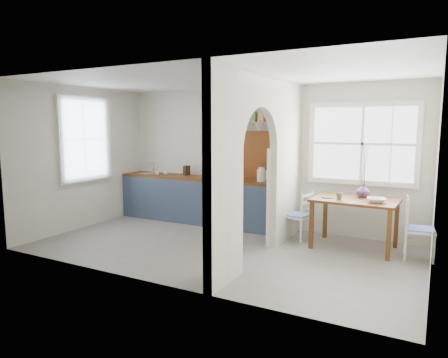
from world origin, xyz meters
The scene contains 26 objects.
floor centered at (0.00, 0.00, 0.00)m, with size 5.80×3.20×0.01m, color gray.
ceiling centered at (0.00, 0.00, 2.60)m, with size 5.80×3.20×0.01m, color beige.
walls centered at (0.00, 0.00, 1.30)m, with size 5.81×3.21×2.60m.
partition centered at (0.70, 0.06, 1.45)m, with size 0.12×3.20×2.60m.
kitchen_window centered at (-2.87, 0.00, 1.65)m, with size 0.10×1.16×1.50m, color white, non-canonical shape.
nook_window centered at (1.80, 1.56, 1.60)m, with size 1.76×0.10×1.30m, color white, non-canonical shape.
counter centered at (-1.13, 1.33, 0.46)m, with size 3.50×0.60×0.90m.
sink centered at (-2.43, 1.30, 0.89)m, with size 0.40×0.40×0.02m, color silver.
backsplash centered at (-0.20, 1.58, 1.35)m, with size 1.65×0.03×0.90m, color brown.
shelf centered at (-0.21, 1.49, 2.01)m, with size 1.75×0.20×0.21m.
pendant_lamp centered at (0.15, 1.15, 1.88)m, with size 0.26×0.26×0.16m, color silver.
utensil_rail centered at (0.61, 0.90, 1.45)m, with size 0.02×0.02×0.50m, color silver.
dining_table centered at (1.83, 0.98, 0.39)m, with size 1.24×0.83×0.78m, color #512812, non-canonical shape.
chair_left centered at (0.90, 1.05, 0.41)m, with size 0.38×0.38×0.83m, color silver, non-canonical shape.
chair_right centered at (2.74, 0.91, 0.44)m, with size 0.40×0.40×0.87m, color silver, non-canonical shape.
kettle centered at (0.14, 1.28, 1.03)m, with size 0.22×0.17×0.26m, color white, non-canonical shape.
mug_a centered at (-2.13, 1.20, 0.95)m, with size 0.10×0.10×0.09m, color white.
mug_b centered at (-1.99, 1.31, 0.94)m, with size 0.11×0.11×0.09m, color white.
knife_block centered at (-1.56, 1.43, 1.00)m, with size 0.09×0.12×0.19m, color #3E2818.
jar centered at (-1.06, 1.30, 0.98)m, with size 0.10×0.10×0.16m, color tan.
towel_magenta centered at (0.58, 0.97, 0.28)m, with size 0.02×0.03×0.51m, color #A7224D.
towel_orange centered at (0.58, 0.93, 0.25)m, with size 0.02×0.03×0.53m, color orange.
bowl centered at (2.15, 0.84, 0.81)m, with size 0.26×0.26×0.06m, color white.
table_cup centered at (1.61, 0.85, 0.83)m, with size 0.11×0.11×0.10m, color #5A7958.
plate centered at (1.42, 0.88, 0.78)m, with size 0.15×0.15×0.01m, color black.
vase centered at (1.90, 1.19, 0.89)m, with size 0.21×0.21×0.21m, color #4E385D.
Camera 1 is at (2.88, -5.30, 1.90)m, focal length 32.00 mm.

